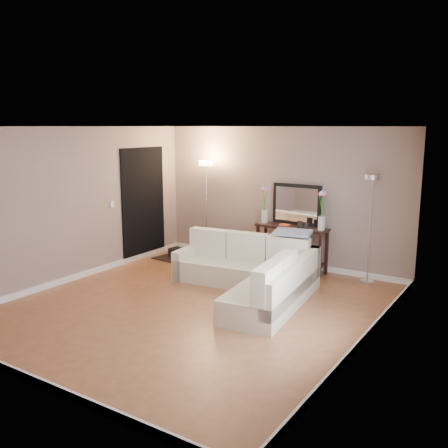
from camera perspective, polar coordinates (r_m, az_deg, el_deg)
The scene contains 23 objects.
floor at distance 7.46m, azimuth -3.38°, elevation -9.36°, with size 5.00×5.50×0.01m, color #995B37.
ceiling at distance 6.99m, azimuth -3.63°, elevation 11.11°, with size 5.00×5.50×0.01m, color white.
wall_back at distance 9.45m, azimuth 6.48°, elevation 3.12°, with size 5.00×0.02×2.60m, color gray.
wall_front at distance 5.21m, azimuth -21.84°, elevation -4.18°, with size 5.00×0.02×2.60m, color gray.
wall_left at distance 8.82m, azimuth -16.77°, elevation 2.14°, with size 0.02×5.50×2.60m, color gray.
wall_right at distance 6.00m, azimuth 16.20°, elevation -1.87°, with size 0.02×5.50×2.60m, color gray.
baseboard_back at distance 9.68m, azimuth 6.25°, elevation -4.25°, with size 5.00×0.03×0.10m, color white.
baseboard_front at distance 5.67m, azimuth -20.68°, elevation -16.43°, with size 5.00×0.03×0.10m, color white.
baseboard_left at distance 9.07m, azimuth -16.23°, elevation -5.69°, with size 0.03×5.50×0.10m, color white.
baseboard_right at distance 6.40m, azimuth 15.36°, elevation -12.82°, with size 0.03×5.50×0.10m, color white.
doorway at distance 9.99m, azimuth -9.18°, elevation 2.32°, with size 0.02×1.20×2.20m, color black.
switch_plate at distance 9.37m, azimuth -12.67°, elevation 2.24°, with size 0.02×0.08×0.12m, color white.
sectional_sofa at distance 7.93m, azimuth 3.41°, elevation -5.72°, with size 2.62×2.34×0.83m.
throw_blanket at distance 8.18m, azimuth 7.84°, elevation -0.96°, with size 0.60×0.34×0.05m, color gray.
console_table at distance 9.19m, azimuth 7.24°, elevation -2.41°, with size 1.36×0.41×0.83m.
leaning_mirror at distance 9.17m, azimuth 8.31°, elevation 2.21°, with size 0.96×0.08×0.75m.
table_decor at distance 9.04m, azimuth 7.63°, elevation -0.14°, with size 0.57×0.13×0.14m.
flower_vase_left at distance 9.29m, azimuth 4.66°, elevation 1.90°, with size 0.16×0.13×0.71m.
flower_vase_right at distance 8.79m, azimuth 11.12°, elevation 1.19°, with size 0.16×0.13×0.71m.
floor_lamp_lit at distance 9.93m, azimuth -2.07°, elevation 3.94°, with size 0.30×0.30×1.93m.
floor_lamp_unlit at distance 8.54m, azimuth 16.47°, elevation 1.86°, with size 0.29×0.29×1.83m.
charcoal_rug at distance 9.99m, azimuth -3.87°, elevation -3.96°, with size 1.26×0.94×0.02m, color black.
black_bag at distance 10.04m, azimuth -5.18°, elevation -3.44°, with size 0.36×0.25×0.23m, color black.
Camera 1 is at (4.15, -5.62, 2.60)m, focal length 40.00 mm.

